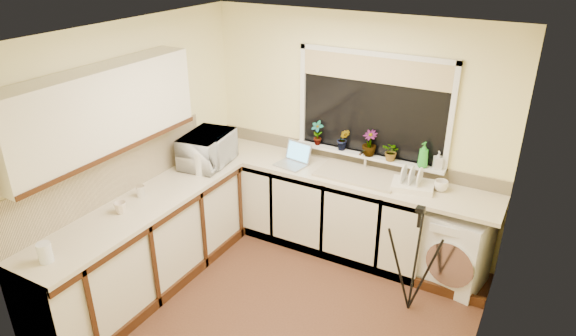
{
  "coord_description": "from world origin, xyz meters",
  "views": [
    {
      "loc": [
        1.8,
        -3.15,
        3.11
      ],
      "look_at": [
        -0.25,
        0.55,
        1.15
      ],
      "focal_mm": 31.59,
      "sensor_mm": 36.0,
      "label": 1
    }
  ],
  "objects_px": {
    "tripod": "(414,260)",
    "microwave": "(208,149)",
    "laptop": "(294,159)",
    "plant_b": "(343,139)",
    "steel_jar": "(141,191)",
    "washing_machine": "(457,248)",
    "plant_a": "(317,133)",
    "dish_rack": "(413,186)",
    "soap_bottle_clear": "(438,160)",
    "kettle": "(202,163)",
    "cup_back": "(441,186)",
    "cup_left": "(120,208)",
    "glass_jug": "(45,253)",
    "plant_d": "(392,152)",
    "plant_c": "(370,143)",
    "soap_bottle_green": "(423,155)"
  },
  "relations": [
    {
      "from": "tripod",
      "to": "microwave",
      "type": "bearing_deg",
      "value": -158.78
    },
    {
      "from": "laptop",
      "to": "plant_b",
      "type": "distance_m",
      "value": 0.55
    },
    {
      "from": "laptop",
      "to": "steel_jar",
      "type": "relative_size",
      "value": 3.2
    },
    {
      "from": "washing_machine",
      "to": "microwave",
      "type": "relative_size",
      "value": 1.28
    },
    {
      "from": "washing_machine",
      "to": "plant_a",
      "type": "height_order",
      "value": "plant_a"
    },
    {
      "from": "dish_rack",
      "to": "plant_b",
      "type": "distance_m",
      "value": 0.89
    },
    {
      "from": "plant_b",
      "to": "soap_bottle_clear",
      "type": "relative_size",
      "value": 1.33
    },
    {
      "from": "kettle",
      "to": "microwave",
      "type": "bearing_deg",
      "value": 112.66
    },
    {
      "from": "cup_back",
      "to": "cup_left",
      "type": "relative_size",
      "value": 1.2
    },
    {
      "from": "washing_machine",
      "to": "kettle",
      "type": "bearing_deg",
      "value": -153.66
    },
    {
      "from": "plant_a",
      "to": "cup_left",
      "type": "height_order",
      "value": "plant_a"
    },
    {
      "from": "glass_jug",
      "to": "plant_b",
      "type": "xyz_separation_m",
      "value": [
        1.21,
        2.7,
        0.19
      ]
    },
    {
      "from": "laptop",
      "to": "washing_machine",
      "type": "bearing_deg",
      "value": 10.72
    },
    {
      "from": "laptop",
      "to": "kettle",
      "type": "distance_m",
      "value": 0.96
    },
    {
      "from": "microwave",
      "to": "dish_rack",
      "type": "bearing_deg",
      "value": -84.92
    },
    {
      "from": "plant_b",
      "to": "soap_bottle_clear",
      "type": "xyz_separation_m",
      "value": [
        0.98,
        0.01,
        -0.03
      ]
    },
    {
      "from": "washing_machine",
      "to": "plant_d",
      "type": "distance_m",
      "value": 1.11
    },
    {
      "from": "dish_rack",
      "to": "soap_bottle_clear",
      "type": "xyz_separation_m",
      "value": [
        0.16,
        0.24,
        0.21
      ]
    },
    {
      "from": "soap_bottle_clear",
      "to": "cup_back",
      "type": "distance_m",
      "value": 0.26
    },
    {
      "from": "dish_rack",
      "to": "tripod",
      "type": "height_order",
      "value": "tripod"
    },
    {
      "from": "plant_c",
      "to": "cup_left",
      "type": "distance_m",
      "value": 2.47
    },
    {
      "from": "glass_jug",
      "to": "soap_bottle_green",
      "type": "xyz_separation_m",
      "value": [
        2.06,
        2.68,
        0.2
      ]
    },
    {
      "from": "kettle",
      "to": "cup_back",
      "type": "relative_size",
      "value": 1.72
    },
    {
      "from": "washing_machine",
      "to": "plant_a",
      "type": "relative_size",
      "value": 2.92
    },
    {
      "from": "dish_rack",
      "to": "cup_left",
      "type": "relative_size",
      "value": 3.48
    },
    {
      "from": "plant_d",
      "to": "soap_bottle_green",
      "type": "height_order",
      "value": "soap_bottle_green"
    },
    {
      "from": "laptop",
      "to": "soap_bottle_green",
      "type": "height_order",
      "value": "soap_bottle_green"
    },
    {
      "from": "cup_back",
      "to": "cup_left",
      "type": "bearing_deg",
      "value": -142.82
    },
    {
      "from": "washing_machine",
      "to": "tripod",
      "type": "relative_size",
      "value": 0.73
    },
    {
      "from": "tripod",
      "to": "cup_left",
      "type": "xyz_separation_m",
      "value": [
        -2.32,
        -1.08,
        0.42
      ]
    },
    {
      "from": "glass_jug",
      "to": "cup_left",
      "type": "height_order",
      "value": "glass_jug"
    },
    {
      "from": "cup_left",
      "to": "soap_bottle_green",
      "type": "bearing_deg",
      "value": 41.81
    },
    {
      "from": "tripod",
      "to": "plant_d",
      "type": "bearing_deg",
      "value": 147.34
    },
    {
      "from": "washing_machine",
      "to": "kettle",
      "type": "xyz_separation_m",
      "value": [
        -2.45,
        -0.69,
        0.63
      ]
    },
    {
      "from": "plant_a",
      "to": "plant_b",
      "type": "xyz_separation_m",
      "value": [
        0.3,
        -0.0,
        -0.01
      ]
    },
    {
      "from": "tripod",
      "to": "cup_back",
      "type": "bearing_deg",
      "value": 113.15
    },
    {
      "from": "washing_machine",
      "to": "tripod",
      "type": "height_order",
      "value": "tripod"
    },
    {
      "from": "steel_jar",
      "to": "soap_bottle_clear",
      "type": "bearing_deg",
      "value": 34.92
    },
    {
      "from": "tripod",
      "to": "plant_c",
      "type": "relative_size",
      "value": 3.95
    },
    {
      "from": "steel_jar",
      "to": "plant_d",
      "type": "xyz_separation_m",
      "value": [
        1.86,
        1.58,
        0.19
      ]
    },
    {
      "from": "cup_back",
      "to": "washing_machine",
      "type": "bearing_deg",
      "value": -20.53
    },
    {
      "from": "plant_b",
      "to": "laptop",
      "type": "bearing_deg",
      "value": -147.91
    },
    {
      "from": "kettle",
      "to": "glass_jug",
      "type": "bearing_deg",
      "value": -92.26
    },
    {
      "from": "kettle",
      "to": "glass_jug",
      "type": "xyz_separation_m",
      "value": [
        -0.07,
        -1.79,
        -0.04
      ]
    },
    {
      "from": "laptop",
      "to": "soap_bottle_clear",
      "type": "bearing_deg",
      "value": 20.79
    },
    {
      "from": "dish_rack",
      "to": "soap_bottle_green",
      "type": "xyz_separation_m",
      "value": [
        0.02,
        0.2,
        0.25
      ]
    },
    {
      "from": "tripod",
      "to": "cup_back",
      "type": "relative_size",
      "value": 7.92
    },
    {
      "from": "microwave",
      "to": "laptop",
      "type": "bearing_deg",
      "value": -69.39
    },
    {
      "from": "dish_rack",
      "to": "plant_d",
      "type": "distance_m",
      "value": 0.42
    },
    {
      "from": "microwave",
      "to": "cup_back",
      "type": "height_order",
      "value": "microwave"
    }
  ]
}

